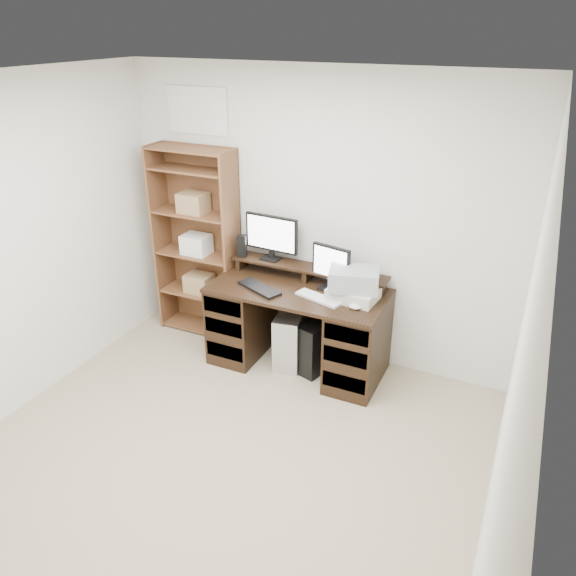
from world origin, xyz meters
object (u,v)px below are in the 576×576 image
Objects in this scene: monitor_wide at (272,235)px; bookshelf at (198,242)px; printer at (353,294)px; monitor_small at (331,266)px; tower_black at (321,344)px; desk at (298,326)px; tower_silver at (292,336)px.

bookshelf is at bearing -174.16° from monitor_wide.
printer is at bearing -11.46° from monitor_wide.
monitor_small is 0.75× the size of tower_black.
printer is at bearing 9.78° from tower_black.
bookshelf is at bearing 169.33° from desk.
tower_black is at bearing -7.12° from bookshelf.
bookshelf reaches higher than monitor_small.
tower_silver is 0.28× the size of bookshelf.
desk is 3.92× the size of printer.
monitor_wide is 1.01× the size of tower_silver.
monitor_small is at bearing -8.06° from monitor_wide.
monitor_wide is at bearing 178.63° from tower_black.
monitor_wide is 0.91m from tower_silver.
tower_black is 0.28× the size of bookshelf.
printer reaches higher than tower_black.
printer is (0.48, 0.01, 0.41)m from desk.
monitor_small is 0.73m from tower_black.
monitor_small reaches higher than tower_black.
monitor_small is 0.30m from printer.
monitor_small is at bearing 72.51° from tower_black.
desk is 3.92× the size of monitor_small.
monitor_small reaches higher than tower_silver.
tower_silver is at bearing -155.10° from monitor_small.
monitor_wide is 0.92m from printer.
bookshelf is at bearing 176.97° from printer.
monitor_small is at bearing 25.15° from desk.
printer is 1.62m from bookshelf.
bookshelf reaches higher than tower_silver.
monitor_wide is at bearing 147.01° from desk.
printer is (0.24, -0.10, -0.16)m from monitor_small.
bookshelf reaches higher than monitor_wide.
monitor_small reaches higher than desk.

